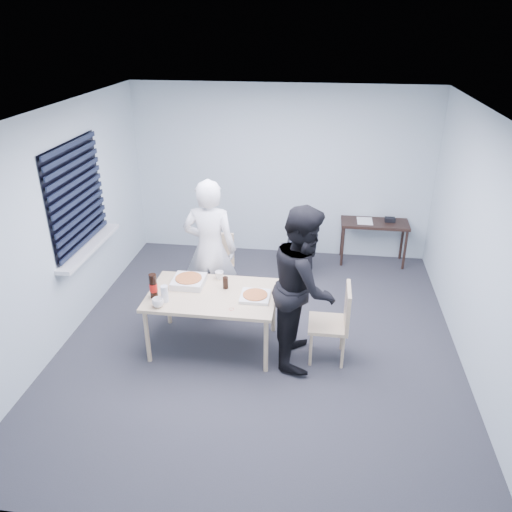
# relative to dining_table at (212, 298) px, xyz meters

# --- Properties ---
(room) EXTENTS (5.00, 5.00, 5.00)m
(room) POSITION_rel_dining_table_xyz_m (-1.69, 0.57, 0.82)
(room) COLOR #313137
(room) RESTS_ON ground
(dining_table) EXTENTS (1.41, 0.89, 0.69)m
(dining_table) POSITION_rel_dining_table_xyz_m (0.00, 0.00, 0.00)
(dining_table) COLOR #D1AC86
(dining_table) RESTS_ON ground
(chair_far) EXTENTS (0.42, 0.42, 0.89)m
(chair_far) POSITION_rel_dining_table_xyz_m (-0.18, 1.10, -0.11)
(chair_far) COLOR #D1AC86
(chair_far) RESTS_ON ground
(chair_right) EXTENTS (0.42, 0.42, 0.89)m
(chair_right) POSITION_rel_dining_table_xyz_m (1.37, -0.05, -0.11)
(chair_right) COLOR #D1AC86
(chair_right) RESTS_ON ground
(person_white) EXTENTS (0.65, 0.42, 1.77)m
(person_white) POSITION_rel_dining_table_xyz_m (-0.17, 0.70, 0.26)
(person_white) COLOR white
(person_white) RESTS_ON ground
(person_black) EXTENTS (0.47, 0.86, 1.77)m
(person_black) POSITION_rel_dining_table_xyz_m (1.00, -0.05, 0.26)
(person_black) COLOR black
(person_black) RESTS_ON ground
(side_table) EXTENTS (0.99, 0.44, 0.66)m
(side_table) POSITION_rel_dining_table_xyz_m (1.95, 2.45, -0.04)
(side_table) COLOR black
(side_table) RESTS_ON ground
(stool) EXTENTS (0.39, 0.39, 0.54)m
(stool) POSITION_rel_dining_table_xyz_m (0.88, 1.84, -0.20)
(stool) COLOR black
(stool) RESTS_ON ground
(backpack) EXTENTS (0.31, 0.23, 0.43)m
(backpack) POSITION_rel_dining_table_xyz_m (0.88, 1.82, 0.13)
(backpack) COLOR slate
(backpack) RESTS_ON stool
(pizza_box_a) EXTENTS (0.35, 0.35, 0.09)m
(pizza_box_a) POSITION_rel_dining_table_xyz_m (-0.31, 0.17, 0.10)
(pizza_box_a) COLOR silver
(pizza_box_a) RESTS_ON dining_table
(pizza_box_b) EXTENTS (0.32, 0.32, 0.04)m
(pizza_box_b) POSITION_rel_dining_table_xyz_m (0.48, -0.03, 0.08)
(pizza_box_b) COLOR silver
(pizza_box_b) RESTS_ON dining_table
(mug_a) EXTENTS (0.17, 0.17, 0.10)m
(mug_a) POSITION_rel_dining_table_xyz_m (-0.50, -0.35, 0.11)
(mug_a) COLOR white
(mug_a) RESTS_ON dining_table
(mug_b) EXTENTS (0.10, 0.10, 0.09)m
(mug_b) POSITION_rel_dining_table_xyz_m (0.01, 0.35, 0.11)
(mug_b) COLOR white
(mug_b) RESTS_ON dining_table
(cola_glass) EXTENTS (0.08, 0.08, 0.14)m
(cola_glass) POSITION_rel_dining_table_xyz_m (0.12, 0.14, 0.13)
(cola_glass) COLOR black
(cola_glass) RESTS_ON dining_table
(soda_bottle) EXTENTS (0.09, 0.09, 0.28)m
(soda_bottle) POSITION_rel_dining_table_xyz_m (-0.60, -0.16, 0.19)
(soda_bottle) COLOR black
(soda_bottle) RESTS_ON dining_table
(plastic_cups) EXTENTS (0.08, 0.08, 0.19)m
(plastic_cups) POSITION_rel_dining_table_xyz_m (-0.46, -0.23, 0.15)
(plastic_cups) COLOR silver
(plastic_cups) RESTS_ON dining_table
(rubber_band) EXTENTS (0.06, 0.06, 0.00)m
(rubber_band) POSITION_rel_dining_table_xyz_m (0.27, -0.29, 0.06)
(rubber_band) COLOR red
(rubber_band) RESTS_ON dining_table
(papers) EXTENTS (0.31, 0.36, 0.01)m
(papers) POSITION_rel_dining_table_xyz_m (1.80, 2.47, 0.04)
(papers) COLOR white
(papers) RESTS_ON side_table
(black_box) EXTENTS (0.18, 0.15, 0.06)m
(black_box) POSITION_rel_dining_table_xyz_m (2.17, 2.49, 0.07)
(black_box) COLOR black
(black_box) RESTS_ON side_table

